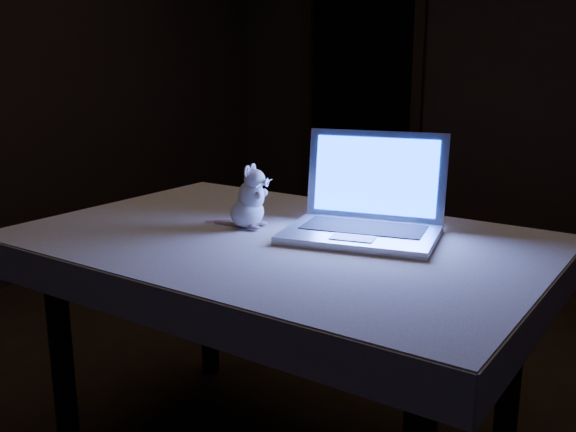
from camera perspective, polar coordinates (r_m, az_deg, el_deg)
The scene contains 7 objects.
floor at distance 2.81m, azimuth 0.03°, elevation -15.98°, with size 5.00×5.00×0.00m, color black.
back_wall at distance 4.70m, azimuth 18.57°, elevation 11.93°, with size 4.50×0.04×2.60m, color black.
doorway at distance 5.15m, azimuth 6.49°, elevation 10.03°, with size 1.06×0.36×2.13m, color black, non-canonical shape.
table at distance 2.23m, azimuth -0.69°, elevation -12.30°, with size 1.55×1.00×0.83m, color black, non-canonical shape.
tablecloth at distance 2.15m, azimuth -0.71°, elevation -2.85°, with size 1.67×1.12×0.12m, color beige, non-canonical shape.
laptop at distance 2.02m, azimuth 6.57°, elevation 2.45°, with size 0.48×0.42×0.32m, color silver, non-canonical shape.
plush_mouse at distance 2.16m, azimuth -3.67°, elevation 1.74°, with size 0.16×0.16×0.21m, color silver, non-canonical shape.
Camera 1 is at (1.43, -1.98, 1.40)m, focal length 40.00 mm.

